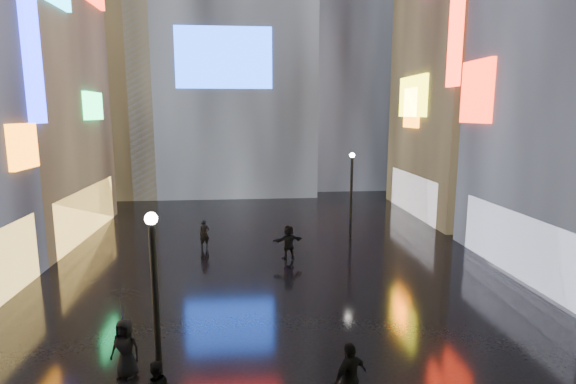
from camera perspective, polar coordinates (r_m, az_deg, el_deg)
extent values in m
plane|color=black|center=(23.26, -1.88, -8.76)|extent=(140.00, 140.00, 0.00)
cube|color=orange|center=(22.47, -30.61, 5.01)|extent=(0.25, 2.24, 1.94)
cube|color=#1422FB|center=(24.21, -29.95, 17.09)|extent=(0.25, 1.40, 8.00)
cube|color=#FFC659|center=(30.24, -24.17, -2.29)|extent=(0.20, 10.00, 3.00)
cube|color=#19E264|center=(31.29, -23.51, 9.99)|extent=(0.25, 3.00, 1.71)
cube|color=white|center=(23.46, 26.96, -5.87)|extent=(0.20, 9.00, 3.00)
cube|color=#FB220C|center=(26.14, 22.85, 11.66)|extent=(0.25, 2.99, 3.26)
cube|color=black|center=(36.95, 24.09, 19.34)|extent=(10.00, 12.00, 28.00)
cube|color=white|center=(34.83, 15.58, -0.25)|extent=(0.20, 9.00, 3.00)
cube|color=#FBF119|center=(34.54, 15.56, 11.61)|extent=(0.25, 4.92, 2.91)
cube|color=orange|center=(34.63, 15.43, 10.26)|extent=(0.25, 2.63, 2.87)
cube|color=#194CFF|center=(39.18, -8.16, 16.54)|extent=(8.00, 0.20, 5.00)
cube|color=black|center=(49.99, 7.08, 20.91)|extent=(12.00, 12.00, 34.00)
cube|color=black|center=(46.10, -22.25, 16.17)|extent=(10.00, 10.00, 26.00)
cylinder|color=black|center=(11.78, -16.34, -15.42)|extent=(0.16, 0.16, 5.00)
sphere|color=white|center=(10.95, -16.99, -3.25)|extent=(0.30, 0.30, 0.30)
cylinder|color=black|center=(26.83, 8.02, -0.79)|extent=(0.16, 0.16, 5.00)
sphere|color=white|center=(26.47, 8.16, 4.64)|extent=(0.30, 0.30, 0.30)
imported|color=black|center=(12.27, 7.88, -22.31)|extent=(1.17, 0.98, 1.88)
imported|color=black|center=(14.30, -19.94, -18.15)|extent=(0.96, 0.75, 1.74)
imported|color=black|center=(23.40, 0.08, -6.36)|extent=(1.72, 0.92, 1.77)
imported|color=black|center=(25.64, -10.56, -5.28)|extent=(0.68, 0.57, 1.58)
imported|color=black|center=(13.74, -20.27, -13.29)|extent=(1.35, 1.34, 0.89)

